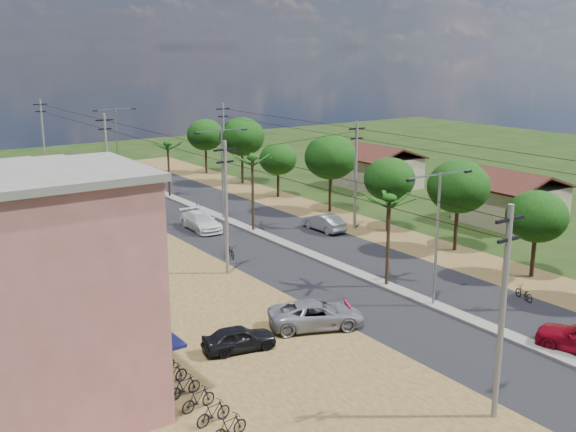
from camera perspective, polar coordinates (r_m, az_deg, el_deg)
name	(u,v)px	position (r m, az deg, el deg)	size (l,w,h in m)	color
ground	(433,306)	(40.80, 12.17, -7.48)	(160.00, 160.00, 0.00)	black
road	(288,246)	(51.54, -0.02, -2.55)	(12.00, 110.00, 0.04)	black
median	(266,236)	(53.92, -1.84, -1.73)	(1.00, 90.00, 0.18)	#605E56
dirt_lot_west	(139,319)	(38.97, -12.52, -8.52)	(18.00, 46.00, 0.04)	#503A1B
dirt_shoulder_east	(371,229)	(56.63, 7.07, -1.13)	(5.00, 90.00, 0.03)	#503A1B
shophouse_pink	(43,302)	(28.02, -20.05, -6.88)	(9.00, 6.40, 10.30)	#92514A
shophouse_cream	(3,268)	(34.67, -23.02, -4.04)	(9.00, 6.40, 9.30)	#9C8E69
house_east_near	(511,195)	(61.13, 18.38, 1.67)	(7.60, 7.50, 4.60)	#9C8E69
house_east_far	(379,165)	(73.75, 7.68, 4.29)	(7.60, 7.50, 4.60)	#9C8E69
tree_east_b	(537,217)	(46.58, 20.31, -0.04)	(4.00, 4.00, 5.83)	black
tree_east_c	(459,187)	(50.91, 14.24, 2.42)	(4.60, 4.60, 6.83)	black
tree_east_d	(389,179)	(55.54, 8.58, 3.09)	(4.20, 4.20, 6.13)	black
tree_east_e	(331,157)	(61.50, 3.63, 4.99)	(4.80, 4.80, 7.14)	black
tree_east_f	(278,159)	(67.84, -0.85, 4.85)	(3.80, 3.80, 5.52)	black
tree_east_g	(242,137)	(74.66, -3.92, 6.71)	(5.00, 5.00, 7.38)	black
tree_east_h	(205,135)	(81.51, -7.01, 6.84)	(4.40, 4.40, 6.52)	black
palm_median_near	(389,202)	(41.86, 8.59, 1.17)	(2.00, 2.00, 6.15)	black
palm_median_mid	(252,161)	(54.30, -3.04, 4.66)	(2.00, 2.00, 6.55)	black
palm_median_far	(168,146)	(68.38, -10.15, 5.87)	(2.00, 2.00, 5.85)	black
streetlight_near	(437,228)	(39.32, 12.53, -0.98)	(5.10, 0.18, 8.00)	gray
streetlight_mid	(222,166)	(58.74, -5.60, 4.22)	(5.10, 0.18, 8.00)	gray
streetlight_far	(116,136)	(81.27, -14.32, 6.59)	(5.10, 0.18, 8.00)	gray
utility_pole_w_a	(503,309)	(28.10, 17.71, -7.50)	(1.60, 0.24, 9.00)	#605E56
utility_pole_w_b	(226,205)	(44.27, -5.27, 0.94)	(1.60, 0.24, 9.00)	#605E56
utility_pole_w_c	(107,160)	(64.02, -15.08, 4.59)	(1.60, 0.24, 9.00)	#605E56
utility_pole_w_d	(43,136)	(83.92, -20.03, 6.38)	(1.60, 0.24, 9.00)	#605E56
utility_pole_e_b	(356,173)	(55.67, 5.76, 3.65)	(1.60, 0.24, 9.00)	#605E56
utility_pole_e_c	(224,143)	(73.58, -5.46, 6.19)	(1.60, 0.24, 9.00)	#605E56
car_silver_mid	(324,223)	(55.72, 3.07, -0.57)	(1.48, 4.23, 1.39)	gray
car_white_far	(201,222)	(56.32, -7.38, -0.47)	(2.06, 5.06, 1.47)	silver
car_parked_silver	(316,315)	(36.81, 2.41, -8.37)	(2.39, 5.18, 1.44)	gray
car_parked_dark	(239,339)	(34.26, -4.17, -10.34)	(1.50, 3.73, 1.27)	black
moto_rider_east	(524,294)	(43.06, 19.34, -6.23)	(0.55, 1.59, 0.83)	black
moto_rider_west_a	(231,251)	(48.86, -4.86, -2.98)	(0.64, 1.84, 0.97)	black
moto_rider_west_b	(198,210)	(61.29, -7.67, 0.51)	(0.49, 1.74, 1.04)	black
roadside_sign	(347,312)	(37.89, 5.04, -8.08)	(0.60, 1.18, 1.04)	#BB1134
parked_scooter_row	(172,375)	(31.46, -9.83, -13.13)	(1.71, 11.10, 1.00)	black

